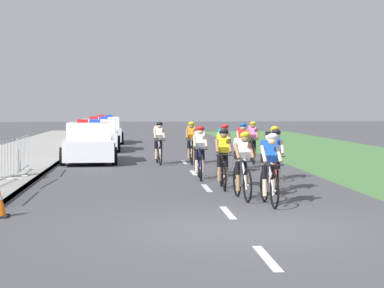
{
  "coord_description": "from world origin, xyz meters",
  "views": [
    {
      "loc": [
        -1.78,
        -11.33,
        2.08
      ],
      "look_at": [
        -0.34,
        6.17,
        1.1
      ],
      "focal_mm": 63.77,
      "sensor_mm": 36.0,
      "label": 1
    }
  ],
  "objects_px": {
    "cyclist_tenth": "(252,142)",
    "crowd_barrier_rear": "(23,155)",
    "cyclist_ninth": "(159,142)",
    "police_car_second": "(99,136)",
    "cyclist_fifth": "(272,152)",
    "cyclist_third": "(275,159)",
    "cyclist_fourth": "(223,158)",
    "cyclist_sixth": "(200,152)",
    "police_car_nearest": "(89,144)",
    "cyclist_eighth": "(242,145)",
    "crowd_barrier_middle": "(1,163)",
    "cyclist_second": "(242,164)",
    "cyclist_lead": "(269,168)",
    "cyclist_eleventh": "(191,142)",
    "police_car_third": "(105,131)",
    "cyclist_seventh": "(224,148)"
  },
  "relations": [
    {
      "from": "cyclist_tenth",
      "to": "crowd_barrier_rear",
      "type": "relative_size",
      "value": 0.74
    },
    {
      "from": "cyclist_ninth",
      "to": "police_car_second",
      "type": "distance_m",
      "value": 8.19
    },
    {
      "from": "cyclist_fifth",
      "to": "cyclist_tenth",
      "type": "relative_size",
      "value": 1.0
    },
    {
      "from": "cyclist_third",
      "to": "cyclist_fourth",
      "type": "height_order",
      "value": "same"
    },
    {
      "from": "cyclist_sixth",
      "to": "cyclist_third",
      "type": "bearing_deg",
      "value": -61.33
    },
    {
      "from": "police_car_nearest",
      "to": "cyclist_eighth",
      "type": "bearing_deg",
      "value": -30.35
    },
    {
      "from": "crowd_barrier_middle",
      "to": "cyclist_fifth",
      "type": "bearing_deg",
      "value": 11.68
    },
    {
      "from": "cyclist_sixth",
      "to": "crowd_barrier_rear",
      "type": "distance_m",
      "value": 5.23
    },
    {
      "from": "cyclist_third",
      "to": "cyclist_fourth",
      "type": "distance_m",
      "value": 1.34
    },
    {
      "from": "cyclist_second",
      "to": "police_car_second",
      "type": "relative_size",
      "value": 0.39
    },
    {
      "from": "cyclist_third",
      "to": "police_car_nearest",
      "type": "distance_m",
      "value": 10.43
    },
    {
      "from": "cyclist_fifth",
      "to": "cyclist_eighth",
      "type": "distance_m",
      "value": 3.53
    },
    {
      "from": "cyclist_tenth",
      "to": "crowd_barrier_middle",
      "type": "distance_m",
      "value": 10.46
    },
    {
      "from": "cyclist_second",
      "to": "crowd_barrier_middle",
      "type": "xyz_separation_m",
      "value": [
        -5.73,
        2.39,
        -0.14
      ]
    },
    {
      "from": "cyclist_third",
      "to": "cyclist_lead",
      "type": "bearing_deg",
      "value": -104.29
    },
    {
      "from": "cyclist_eighth",
      "to": "crowd_barrier_rear",
      "type": "bearing_deg",
      "value": -163.1
    },
    {
      "from": "cyclist_eleventh",
      "to": "police_car_second",
      "type": "xyz_separation_m",
      "value": [
        -3.72,
        7.71,
        -0.11
      ]
    },
    {
      "from": "cyclist_eleventh",
      "to": "police_car_third",
      "type": "bearing_deg",
      "value": 104.82
    },
    {
      "from": "cyclist_eleventh",
      "to": "police_car_second",
      "type": "height_order",
      "value": "police_car_second"
    },
    {
      "from": "cyclist_eighth",
      "to": "crowd_barrier_rear",
      "type": "xyz_separation_m",
      "value": [
        -6.82,
        -2.07,
        -0.14
      ]
    },
    {
      "from": "cyclist_eighth",
      "to": "cyclist_ninth",
      "type": "relative_size",
      "value": 1.0
    },
    {
      "from": "cyclist_ninth",
      "to": "crowd_barrier_rear",
      "type": "relative_size",
      "value": 0.74
    },
    {
      "from": "cyclist_tenth",
      "to": "cyclist_seventh",
      "type": "bearing_deg",
      "value": -112.58
    },
    {
      "from": "cyclist_fourth",
      "to": "cyclist_eleventh",
      "type": "distance_m",
      "value": 7.49
    },
    {
      "from": "cyclist_sixth",
      "to": "cyclist_tenth",
      "type": "distance_m",
      "value": 5.88
    },
    {
      "from": "cyclist_eleventh",
      "to": "police_car_nearest",
      "type": "relative_size",
      "value": 0.38
    },
    {
      "from": "cyclist_eleventh",
      "to": "police_car_nearest",
      "type": "xyz_separation_m",
      "value": [
        -3.72,
        0.99,
        -0.11
      ]
    },
    {
      "from": "cyclist_eighth",
      "to": "crowd_barrier_rear",
      "type": "distance_m",
      "value": 7.12
    },
    {
      "from": "police_car_second",
      "to": "cyclist_eleventh",
      "type": "bearing_deg",
      "value": -64.25
    },
    {
      "from": "cyclist_eleventh",
      "to": "crowd_barrier_rear",
      "type": "relative_size",
      "value": 0.74
    },
    {
      "from": "cyclist_ninth",
      "to": "cyclist_eighth",
      "type": "bearing_deg",
      "value": -36.7
    },
    {
      "from": "cyclist_fourth",
      "to": "cyclist_ninth",
      "type": "bearing_deg",
      "value": 100.41
    },
    {
      "from": "cyclist_second",
      "to": "cyclist_fifth",
      "type": "relative_size",
      "value": 1.0
    },
    {
      "from": "police_car_second",
      "to": "police_car_third",
      "type": "bearing_deg",
      "value": 90.0
    },
    {
      "from": "cyclist_second",
      "to": "cyclist_sixth",
      "type": "bearing_deg",
      "value": 97.47
    },
    {
      "from": "cyclist_fifth",
      "to": "cyclist_eighth",
      "type": "bearing_deg",
      "value": 94.8
    },
    {
      "from": "crowd_barrier_rear",
      "to": "crowd_barrier_middle",
      "type": "bearing_deg",
      "value": -91.24
    },
    {
      "from": "crowd_barrier_rear",
      "to": "police_car_third",
      "type": "bearing_deg",
      "value": 85.08
    },
    {
      "from": "police_car_nearest",
      "to": "crowd_barrier_middle",
      "type": "relative_size",
      "value": 1.94
    },
    {
      "from": "cyclist_second",
      "to": "cyclist_fifth",
      "type": "xyz_separation_m",
      "value": [
        1.45,
        3.87,
        0.0
      ]
    },
    {
      "from": "cyclist_sixth",
      "to": "cyclist_ninth",
      "type": "bearing_deg",
      "value": 100.85
    },
    {
      "from": "cyclist_second",
      "to": "cyclist_eleventh",
      "type": "xyz_separation_m",
      "value": [
        -0.37,
        9.46,
        0.0
      ]
    },
    {
      "from": "cyclist_eleventh",
      "to": "police_car_nearest",
      "type": "bearing_deg",
      "value": 165.06
    },
    {
      "from": "police_car_nearest",
      "to": "crowd_barrier_rear",
      "type": "height_order",
      "value": "police_car_nearest"
    },
    {
      "from": "cyclist_seventh",
      "to": "cyclist_fourth",
      "type": "bearing_deg",
      "value": -97.55
    },
    {
      "from": "cyclist_third",
      "to": "cyclist_sixth",
      "type": "relative_size",
      "value": 1.0
    },
    {
      "from": "cyclist_seventh",
      "to": "cyclist_eighth",
      "type": "relative_size",
      "value": 1.0
    },
    {
      "from": "cyclist_second",
      "to": "cyclist_third",
      "type": "relative_size",
      "value": 1.0
    },
    {
      "from": "cyclist_third",
      "to": "crowd_barrier_middle",
      "type": "distance_m",
      "value": 6.82
    },
    {
      "from": "cyclist_third",
      "to": "cyclist_eleventh",
      "type": "height_order",
      "value": "same"
    }
  ]
}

